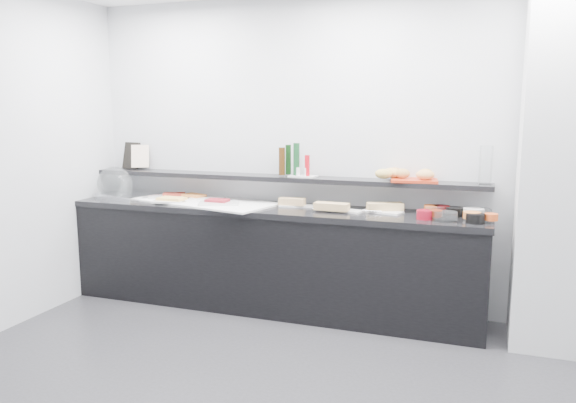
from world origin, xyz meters
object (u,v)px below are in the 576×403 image
(sandwich_plate_mid, at_px, (344,210))
(carafe, at_px, (486,165))
(framed_print, at_px, (131,156))
(bread_tray, at_px, (414,180))
(cloche_base, at_px, (127,196))
(condiment_tray, at_px, (303,176))

(sandwich_plate_mid, xyz_separation_m, carafe, (1.08, 0.18, 0.39))
(framed_print, xyz_separation_m, bread_tray, (2.75, -0.07, -0.12))
(cloche_base, relative_size, carafe, 1.72)
(framed_print, height_order, condiment_tray, framed_print)
(framed_print, bearing_deg, sandwich_plate_mid, 7.28)
(framed_print, height_order, bread_tray, framed_print)
(condiment_tray, height_order, carafe, carafe)
(sandwich_plate_mid, relative_size, condiment_tray, 1.33)
(condiment_tray, bearing_deg, sandwich_plate_mid, -19.74)
(framed_print, distance_m, condiment_tray, 1.80)
(framed_print, bearing_deg, condiment_tray, 11.28)
(cloche_base, distance_m, condiment_tray, 1.72)
(condiment_tray, bearing_deg, cloche_base, -171.55)
(cloche_base, relative_size, bread_tray, 1.40)
(carafe, bearing_deg, sandwich_plate_mid, -170.34)
(framed_print, distance_m, bread_tray, 2.75)
(sandwich_plate_mid, bearing_deg, carafe, 21.08)
(cloche_base, relative_size, sandwich_plate_mid, 1.67)
(sandwich_plate_mid, xyz_separation_m, framed_print, (-2.21, 0.25, 0.37))
(cloche_base, distance_m, framed_print, 0.44)
(bread_tray, bearing_deg, sandwich_plate_mid, -170.05)
(cloche_base, bearing_deg, condiment_tray, 22.28)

